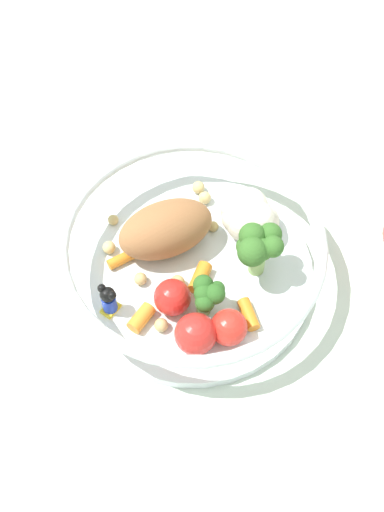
# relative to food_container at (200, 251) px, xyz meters

# --- Properties ---
(ground_plane) EXTENTS (2.40, 2.40, 0.00)m
(ground_plane) POSITION_rel_food_container_xyz_m (0.00, -0.01, -0.03)
(ground_plane) COLOR silver
(food_container) EXTENTS (0.21, 0.21, 0.06)m
(food_container) POSITION_rel_food_container_xyz_m (0.00, 0.00, 0.00)
(food_container) COLOR white
(food_container) RESTS_ON ground_plane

